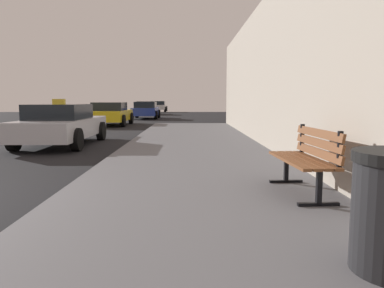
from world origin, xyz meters
TOP-DOWN VIEW (x-y plane):
  - sidewalk at (4.00, 0.00)m, footprint 4.00×32.00m
  - bench at (5.39, 0.62)m, footprint 0.57×1.52m
  - car_silver at (-0.13, 7.27)m, footprint 1.95×4.51m
  - car_yellow at (-0.54, 16.55)m, footprint 2.06×4.34m
  - car_blue at (0.59, 24.01)m, footprint 1.95×4.10m
  - car_black at (-0.39, 32.85)m, footprint 2.03×4.35m
  - car_white at (0.16, 41.09)m, footprint 2.05×4.16m

SIDE VIEW (x-z plane):
  - sidewalk at x=4.00m, z-range 0.00..0.15m
  - car_blue at x=0.59m, z-range 0.01..1.28m
  - car_white at x=0.16m, z-range 0.01..1.28m
  - car_black at x=-0.39m, z-range 0.01..1.28m
  - car_yellow at x=-0.54m, z-range 0.01..1.28m
  - car_silver at x=-0.13m, z-range -0.07..1.36m
  - bench at x=5.39m, z-range 0.21..1.10m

